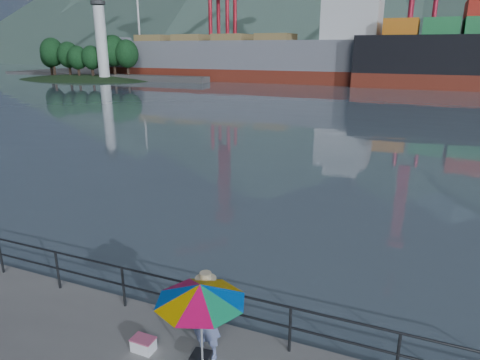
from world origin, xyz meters
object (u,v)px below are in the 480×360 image
at_px(fisherman, 207,319).
at_px(beach_umbrella, 200,293).
at_px(cooler_bag, 143,345).
at_px(bulk_carrier, 259,57).

height_order(fisherman, beach_umbrella, beach_umbrella).
bearing_deg(beach_umbrella, cooler_bag, 171.04).
bearing_deg(beach_umbrella, fisherman, 108.94).
relative_size(fisherman, beach_umbrella, 0.87).
relative_size(beach_umbrella, bulk_carrier, 0.03).
height_order(fisherman, cooler_bag, fisherman).
distance_m(fisherman, cooler_bag, 1.49).
height_order(beach_umbrella, cooler_bag, beach_umbrella).
bearing_deg(beach_umbrella, bulk_carrier, 109.77).
distance_m(beach_umbrella, cooler_bag, 2.23).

